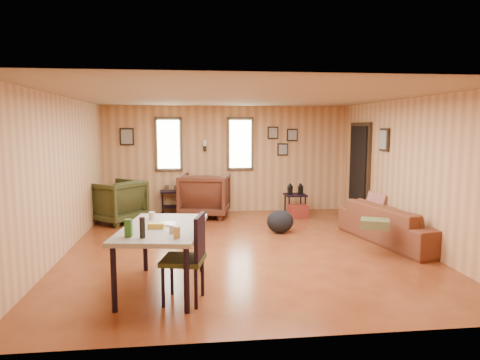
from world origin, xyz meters
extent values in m
cube|color=brown|center=(0.00, 0.00, -0.01)|extent=(5.50, 6.00, 0.02)
cube|color=#997C5B|center=(0.00, 0.00, 2.41)|extent=(5.50, 6.00, 0.02)
cube|color=tan|center=(0.00, 3.01, 1.20)|extent=(5.50, 0.02, 2.40)
cube|color=tan|center=(0.00, -3.01, 1.20)|extent=(5.50, 0.02, 2.40)
cube|color=tan|center=(-2.76, 0.00, 1.20)|extent=(0.02, 6.00, 2.40)
cube|color=tan|center=(2.76, 0.00, 1.20)|extent=(0.02, 6.00, 2.40)
cube|color=black|center=(-1.30, 2.97, 1.55)|extent=(0.60, 0.05, 1.20)
cube|color=#E0F2D1|center=(-1.30, 2.93, 1.55)|extent=(0.48, 0.04, 1.06)
cube|color=black|center=(0.30, 2.97, 1.55)|extent=(0.60, 0.05, 1.20)
cube|color=#E0F2D1|center=(0.30, 2.93, 1.55)|extent=(0.48, 0.04, 1.06)
cube|color=black|center=(-0.50, 2.95, 1.45)|extent=(0.07, 0.05, 0.12)
cylinder|color=silver|center=(-0.50, 2.89, 1.58)|extent=(0.07, 0.07, 0.14)
cube|color=black|center=(2.72, 1.95, 1.00)|extent=(0.06, 1.00, 2.05)
cube|color=black|center=(2.68, 1.95, 1.00)|extent=(0.04, 0.82, 1.90)
cube|color=black|center=(1.05, 2.97, 1.80)|extent=(0.24, 0.04, 0.28)
cube|color=#9E998C|center=(1.05, 2.94, 1.80)|extent=(0.19, 0.02, 0.22)
cube|color=black|center=(1.50, 2.97, 1.75)|extent=(0.24, 0.04, 0.28)
cube|color=#9E998C|center=(1.50, 2.94, 1.75)|extent=(0.19, 0.02, 0.22)
cube|color=black|center=(1.28, 2.97, 1.42)|extent=(0.24, 0.04, 0.28)
cube|color=#9E998C|center=(1.28, 2.94, 1.42)|extent=(0.19, 0.02, 0.22)
cube|color=black|center=(-2.20, 2.97, 1.72)|extent=(0.30, 0.04, 0.38)
cube|color=#9E998C|center=(-2.20, 2.94, 1.72)|extent=(0.24, 0.02, 0.31)
cube|color=black|center=(2.72, 0.85, 1.70)|extent=(0.04, 0.34, 0.42)
cube|color=#9E998C|center=(2.69, 0.85, 1.70)|extent=(0.02, 0.27, 0.34)
imported|color=#5F2E1B|center=(2.59, 0.03, 0.43)|extent=(1.07, 2.28, 0.86)
imported|color=#452014|center=(-0.53, 2.49, 0.52)|extent=(1.18, 1.13, 1.04)
imported|color=#303417|center=(-2.33, 2.13, 0.47)|extent=(1.25, 1.26, 0.95)
cube|color=black|center=(-1.25, 2.89, 0.51)|extent=(0.54, 0.50, 0.04)
cube|color=black|center=(-1.25, 2.89, 0.17)|extent=(0.49, 0.45, 0.03)
cylinder|color=black|center=(-1.44, 2.69, 0.25)|extent=(0.04, 0.04, 0.50)
cylinder|color=black|center=(-1.02, 2.73, 0.25)|extent=(0.04, 0.04, 0.50)
cylinder|color=black|center=(-1.47, 3.06, 0.25)|extent=(0.04, 0.04, 0.50)
cylinder|color=black|center=(-1.05, 3.09, 0.25)|extent=(0.04, 0.04, 0.50)
cube|color=#46392F|center=(-1.36, 2.89, 0.59)|extent=(0.09, 0.03, 0.12)
cube|color=#46392F|center=(-1.15, 2.90, 0.58)|extent=(0.08, 0.02, 0.11)
cube|color=black|center=(1.45, 2.41, 0.45)|extent=(0.46, 0.46, 0.04)
cylinder|color=black|center=(1.28, 2.23, 0.23)|extent=(0.03, 0.03, 0.45)
cylinder|color=black|center=(1.64, 2.24, 0.23)|extent=(0.03, 0.03, 0.45)
cylinder|color=black|center=(1.27, 2.59, 0.23)|extent=(0.03, 0.03, 0.45)
cylinder|color=black|center=(1.63, 2.60, 0.23)|extent=(0.03, 0.03, 0.45)
cube|color=black|center=(1.33, 2.41, 0.55)|extent=(0.10, 0.10, 0.16)
cone|color=black|center=(1.33, 2.41, 0.68)|extent=(0.14, 0.14, 0.09)
cube|color=black|center=(1.57, 2.42, 0.55)|extent=(0.10, 0.10, 0.16)
cone|color=black|center=(1.57, 2.42, 0.68)|extent=(0.14, 0.14, 0.09)
cube|color=maroon|center=(1.45, 2.12, 0.14)|extent=(0.41, 0.31, 0.28)
ellipsoid|color=black|center=(0.80, 0.88, 0.21)|extent=(0.60, 0.54, 0.42)
cube|color=#4C4E2C|center=(1.93, -0.63, 0.49)|extent=(0.51, 0.47, 0.13)
cube|color=red|center=(2.55, 0.78, 0.57)|extent=(0.37, 0.24, 0.36)
cube|color=gray|center=(2.47, 0.54, 0.47)|extent=(0.43, 0.39, 0.10)
cube|color=gray|center=(-1.16, -1.65, 0.74)|extent=(1.11, 1.62, 0.05)
cylinder|color=black|center=(-1.63, -2.24, 0.36)|extent=(0.07, 0.07, 0.72)
cylinder|color=black|center=(-0.88, -2.35, 0.36)|extent=(0.07, 0.07, 0.72)
cylinder|color=black|center=(-1.44, -0.95, 0.36)|extent=(0.07, 0.07, 0.72)
cylinder|color=black|center=(-0.69, -1.06, 0.36)|extent=(0.07, 0.07, 0.72)
cylinder|color=#BAB4B0|center=(-1.02, -1.97, 0.81)|extent=(0.09, 0.09, 0.09)
cylinder|color=#BAB4B0|center=(-1.32, -1.22, 0.81)|extent=(0.09, 0.09, 0.09)
cube|color=#26551E|center=(-1.49, -2.09, 0.86)|extent=(0.08, 0.08, 0.19)
cylinder|color=black|center=(-1.33, -2.15, 0.88)|extent=(0.07, 0.07, 0.22)
cylinder|color=#B38846|center=(-0.97, -2.18, 0.83)|extent=(0.08, 0.08, 0.12)
cylinder|color=#BAB4B0|center=(-1.09, -1.56, 0.78)|extent=(0.23, 0.23, 0.02)
cube|color=gold|center=(-1.22, -1.74, 0.80)|extent=(0.19, 0.11, 0.06)
cube|color=#303417|center=(-0.92, -2.05, 0.48)|extent=(0.53, 0.53, 0.05)
cube|color=black|center=(-0.73, -2.09, 0.74)|extent=(0.13, 0.42, 0.49)
cylinder|color=black|center=(-1.13, -2.18, 0.23)|extent=(0.05, 0.05, 0.47)
cylinder|color=black|center=(-0.78, -2.26, 0.23)|extent=(0.05, 0.05, 0.47)
cylinder|color=black|center=(-1.05, -1.83, 0.23)|extent=(0.05, 0.05, 0.47)
cylinder|color=black|center=(-0.70, -1.91, 0.23)|extent=(0.05, 0.05, 0.47)
camera|label=1|loc=(-0.81, -6.65, 1.94)|focal=32.00mm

